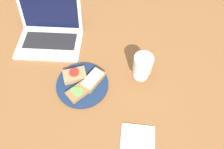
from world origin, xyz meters
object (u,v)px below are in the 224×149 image
object	(u,v)px
laptop	(50,32)
napkin	(138,139)
plate	(82,85)
sandwich_with_cucumber	(78,92)
wine_glass	(143,65)
sandwich_with_tomato	(75,75)
sandwich_with_cheese	(93,80)

from	to	relation	value
laptop	napkin	distance (cm)	68.33
plate	sandwich_with_cucumber	distance (cm)	5.36
plate	wine_glass	size ratio (longest dim) A/B	1.75
sandwich_with_cucumber	laptop	bearing A→B (deg)	120.08
sandwich_with_cucumber	laptop	xyz separation A→B (cm)	(-19.04, 32.88, 2.21)
sandwich_with_cucumber	laptop	size ratio (longest dim) A/B	0.35
sandwich_with_tomato	sandwich_with_cheese	world-z (taller)	sandwich_with_tomato
wine_glass	laptop	world-z (taller)	laptop
wine_glass	napkin	distance (cm)	31.26
sandwich_with_tomato	laptop	distance (cm)	29.55
plate	laptop	bearing A→B (deg)	125.61
wine_glass	sandwich_with_tomato	bearing A→B (deg)	-173.42
sandwich_with_cucumber	napkin	distance (cm)	31.90
laptop	plate	bearing A→B (deg)	-54.39
plate	napkin	distance (cm)	34.13
plate	sandwich_with_cucumber	xyz separation A→B (cm)	(-0.99, -4.91, 1.91)
laptop	napkin	size ratio (longest dim) A/B	2.42
plate	sandwich_with_tomato	distance (cm)	5.48
napkin	sandwich_with_cucumber	bearing A→B (deg)	144.97
sandwich_with_cucumber	sandwich_with_cheese	bearing A→B (deg)	48.77
sandwich_with_tomato	laptop	size ratio (longest dim) A/B	0.37
sandwich_with_tomato	napkin	distance (cm)	39.27
sandwich_with_cucumber	wine_glass	world-z (taller)	wine_glass
plate	laptop	size ratio (longest dim) A/B	0.73
sandwich_with_cucumber	napkin	xyz separation A→B (cm)	(26.05, -18.26, -2.40)
sandwich_with_cheese	sandwich_with_cucumber	bearing A→B (deg)	-131.23
plate	laptop	xyz separation A→B (cm)	(-20.03, 27.97, 4.12)
sandwich_with_cucumber	sandwich_with_cheese	size ratio (longest dim) A/B	0.84
plate	sandwich_with_cheese	size ratio (longest dim) A/B	1.77
sandwich_with_cheese	napkin	distance (cm)	32.16
plate	napkin	bearing A→B (deg)	-42.75
plate	sandwich_with_cucumber	world-z (taller)	sandwich_with_cucumber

